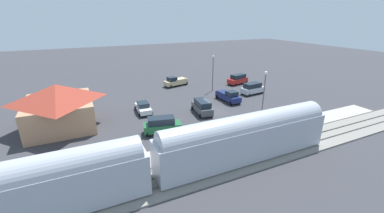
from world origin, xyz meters
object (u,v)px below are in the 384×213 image
object	(u,v)px
suv_charcoal	(202,107)
suv_green	(162,125)
pedestrian_waiting_far	(284,121)
light_pole_lot_center	(213,69)
suv_silver	(253,88)
pickup_navy	(228,96)
pickup_tan	(175,81)
pedestrian_on_platform	(249,128)
passenger_train	(10,193)
suv_red	(238,79)
light_pole_near_platform	(264,91)
station_building	(59,105)
sedan_white	(143,107)

from	to	relation	value
suv_charcoal	suv_green	bearing A→B (deg)	115.99
pedestrian_waiting_far	light_pole_lot_center	xyz separation A→B (m)	(20.37, -0.53, 3.33)
suv_silver	pickup_navy	world-z (taller)	suv_silver
pedestrian_waiting_far	suv_green	bearing A→B (deg)	67.77
suv_green	pickup_tan	distance (m)	23.28
pickup_navy	suv_green	bearing A→B (deg)	115.22
suv_charcoal	pickup_navy	size ratio (longest dim) A/B	0.93
pedestrian_on_platform	suv_green	distance (m)	11.21
passenger_train	suv_charcoal	size ratio (longest dim) A/B	11.96
suv_red	light_pole_near_platform	world-z (taller)	light_pole_near_platform
passenger_train	light_pole_lot_center	world-z (taller)	light_pole_lot_center
suv_silver	suv_red	xyz separation A→B (m)	(7.50, -1.76, 0.00)
pickup_navy	suv_green	world-z (taller)	suv_green
station_building	sedan_white	world-z (taller)	station_building
pickup_navy	suv_silver	bearing A→B (deg)	-75.29
station_building	pickup_tan	size ratio (longest dim) A/B	1.83
station_building	suv_silver	world-z (taller)	station_building
suv_silver	suv_green	bearing A→B (deg)	112.08
light_pole_lot_center	suv_red	bearing A→B (deg)	-74.29
pedestrian_waiting_far	pickup_navy	size ratio (longest dim) A/B	0.31
pickup_navy	light_pole_lot_center	distance (m)	7.97
passenger_train	light_pole_lot_center	size ratio (longest dim) A/B	8.41
light_pole_near_platform	passenger_train	bearing A→B (deg)	103.37
suv_charcoal	pickup_navy	world-z (taller)	suv_charcoal
suv_charcoal	suv_silver	xyz separation A→B (m)	(4.96, -13.85, 0.00)
suv_charcoal	light_pole_near_platform	xyz separation A→B (m)	(-7.12, -5.85, 3.69)
station_building	light_pole_lot_center	size ratio (longest dim) A/B	1.44
suv_charcoal	light_pole_lot_center	distance (m)	13.30
pedestrian_waiting_far	pickup_tan	size ratio (longest dim) A/B	0.30
passenger_train	light_pole_near_platform	distance (m)	29.47
sedan_white	suv_silver	bearing A→B (deg)	-88.32
pickup_tan	light_pole_near_platform	size ratio (longest dim) A/B	0.74
suv_green	suv_silver	bearing A→B (deg)	-67.92
passenger_train	suv_red	xyz separation A→B (m)	(26.38, -38.36, -1.71)
light_pole_lot_center	pickup_navy	bearing A→B (deg)	174.02
pickup_tan	light_pole_lot_center	distance (m)	9.40
passenger_train	suv_charcoal	distance (m)	26.73
suv_green	sedan_white	bearing A→B (deg)	2.47
suv_charcoal	suv_silver	bearing A→B (deg)	-70.29
pickup_tan	light_pole_lot_center	world-z (taller)	light_pole_lot_center
pedestrian_on_platform	suv_green	world-z (taller)	suv_green
suv_red	pickup_tan	bearing A→B (deg)	71.28
pickup_tan	suv_red	distance (m)	14.10
station_building	suv_red	xyz separation A→B (m)	(8.38, -35.62, -2.02)
suv_silver	suv_red	bearing A→B (deg)	-13.21
station_building	suv_green	distance (m)	14.56
light_pole_near_platform	suv_charcoal	bearing A→B (deg)	39.41
pedestrian_waiting_far	suv_silver	xyz separation A→B (m)	(15.09, -6.64, -0.13)
passenger_train	suv_red	size ratio (longest dim) A/B	11.70
sedan_white	pickup_tan	size ratio (longest dim) A/B	0.80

